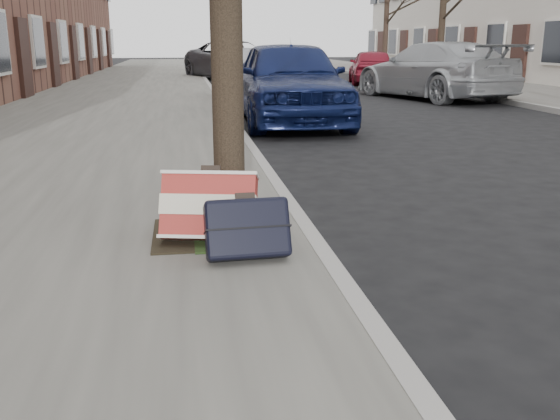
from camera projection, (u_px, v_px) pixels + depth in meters
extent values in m
plane|color=black|center=(545.00, 295.00, 3.85)|extent=(120.00, 120.00, 0.00)
cube|color=slate|center=(127.00, 95.00, 17.59)|extent=(5.00, 70.00, 0.12)
cube|color=slate|center=(507.00, 90.00, 19.30)|extent=(4.00, 70.00, 0.12)
cube|color=black|center=(211.00, 233.00, 4.66)|extent=(0.85, 0.85, 0.02)
cube|color=maroon|center=(209.00, 207.00, 4.43)|extent=(0.73, 0.50, 0.51)
cube|color=black|center=(247.00, 228.00, 4.08)|extent=(0.57, 0.35, 0.43)
imported|color=#0E1843|center=(289.00, 81.00, 11.69)|extent=(1.92, 4.67, 1.58)
imported|color=#94959A|center=(263.00, 77.00, 15.33)|extent=(1.73, 4.23, 1.36)
imported|color=#353539|center=(234.00, 60.00, 25.36)|extent=(4.25, 6.13, 1.56)
imported|color=#96999C|center=(433.00, 71.00, 16.79)|extent=(3.43, 5.59, 1.51)
imported|color=maroon|center=(371.00, 66.00, 22.70)|extent=(2.25, 3.96, 1.27)
cylinder|color=black|center=(443.00, 2.00, 22.26)|extent=(0.24, 0.24, 5.54)
cylinder|color=black|center=(386.00, 21.00, 28.48)|extent=(0.23, 0.23, 4.62)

